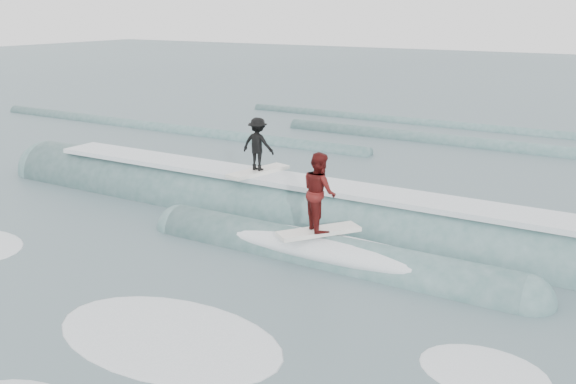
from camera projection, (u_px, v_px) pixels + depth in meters
The scene contains 6 objects.
ground at pixel (173, 296), 13.22m from camera, with size 160.00×160.00×0.00m, color #425660.
breaking_wave at pixel (310, 226), 17.36m from camera, with size 23.47×3.89×2.21m.
surfer_black at pixel (258, 147), 18.09m from camera, with size 1.01×2.07×1.60m.
surfer_red at pixel (319, 195), 14.81m from camera, with size 1.62×1.94×1.95m.
whitewater at pixel (99, 320), 12.23m from camera, with size 15.61×6.28×0.10m.
far_swells at pixel (375, 137), 29.32m from camera, with size 38.13×8.65×0.80m.
Camera 1 is at (8.28, -9.13, 5.74)m, focal length 40.00 mm.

